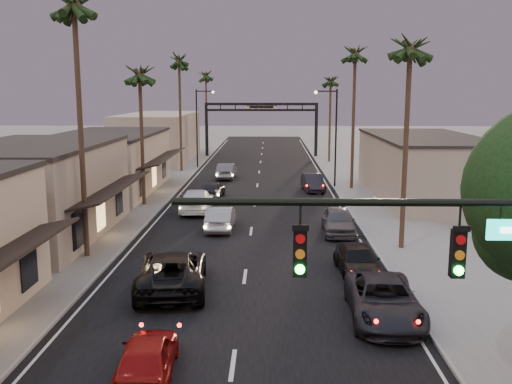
# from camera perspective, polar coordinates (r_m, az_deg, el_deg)

# --- Properties ---
(ground) EXTENTS (200.00, 200.00, 0.00)m
(ground) POSITION_cam_1_polar(r_m,az_deg,el_deg) (48.08, -0.02, -0.49)
(ground) COLOR slate
(ground) RESTS_ON ground
(road) EXTENTS (14.00, 120.00, 0.02)m
(road) POSITION_cam_1_polar(r_m,az_deg,el_deg) (53.00, 0.11, 0.50)
(road) COLOR black
(road) RESTS_ON ground
(sidewalk_left) EXTENTS (5.00, 92.00, 0.12)m
(sidewalk_left) POSITION_cam_1_polar(r_m,az_deg,el_deg) (60.84, -8.72, 1.68)
(sidewalk_left) COLOR slate
(sidewalk_left) RESTS_ON ground
(sidewalk_right) EXTENTS (5.00, 92.00, 0.12)m
(sidewalk_right) POSITION_cam_1_polar(r_m,az_deg,el_deg) (60.47, 9.30, 1.61)
(sidewalk_right) COLOR slate
(sidewalk_right) RESTS_ON ground
(storefront_mid) EXTENTS (8.00, 14.00, 5.50)m
(storefront_mid) POSITION_cam_1_polar(r_m,az_deg,el_deg) (36.65, -21.37, -0.14)
(storefront_mid) COLOR gray
(storefront_mid) RESTS_ON ground
(storefront_far) EXTENTS (8.00, 16.00, 5.00)m
(storefront_far) POSITION_cam_1_polar(r_m,az_deg,el_deg) (51.64, -14.56, 2.72)
(storefront_far) COLOR #C3B195
(storefront_far) RESTS_ON ground
(storefront_dist) EXTENTS (8.00, 20.00, 6.00)m
(storefront_dist) POSITION_cam_1_polar(r_m,az_deg,el_deg) (73.86, -9.71, 5.41)
(storefront_dist) COLOR gray
(storefront_dist) RESTS_ON ground
(building_right) EXTENTS (8.00, 18.00, 5.00)m
(building_right) POSITION_cam_1_polar(r_m,az_deg,el_deg) (49.37, 16.46, 2.31)
(building_right) COLOR gray
(building_right) RESTS_ON ground
(traffic_signal) EXTENTS (8.51, 0.22, 7.80)m
(traffic_signal) POSITION_cam_1_polar(r_m,az_deg,el_deg) (12.68, 22.38, -7.76)
(traffic_signal) COLOR black
(traffic_signal) RESTS_ON ground
(arch) EXTENTS (15.20, 0.40, 7.27)m
(arch) POSITION_cam_1_polar(r_m,az_deg,el_deg) (77.33, 0.54, 7.63)
(arch) COLOR black
(arch) RESTS_ON ground
(streetlight_right) EXTENTS (2.13, 0.30, 9.00)m
(streetlight_right) POSITION_cam_1_polar(r_m,az_deg,el_deg) (52.68, 7.70, 6.19)
(streetlight_right) COLOR black
(streetlight_right) RESTS_ON ground
(streetlight_left) EXTENTS (2.13, 0.30, 9.00)m
(streetlight_left) POSITION_cam_1_polar(r_m,az_deg,el_deg) (65.85, -5.70, 6.98)
(streetlight_left) COLOR black
(streetlight_left) RESTS_ON ground
(palm_lc) EXTENTS (3.20, 3.20, 12.20)m
(palm_lc) POSITION_cam_1_polar(r_m,az_deg,el_deg) (44.38, -11.58, 12.01)
(palm_lc) COLOR #38281C
(palm_lc) RESTS_ON ground
(palm_ld) EXTENTS (3.20, 3.20, 14.20)m
(palm_ld) POSITION_cam_1_polar(r_m,az_deg,el_deg) (63.12, -7.71, 13.25)
(palm_ld) COLOR #38281C
(palm_ld) RESTS_ON ground
(palm_ra) EXTENTS (3.20, 3.20, 13.20)m
(palm_ra) POSITION_cam_1_polar(r_m,az_deg,el_deg) (32.23, 15.20, 14.42)
(palm_ra) COLOR #38281C
(palm_ra) RESTS_ON ground
(palm_rb) EXTENTS (3.20, 3.20, 14.20)m
(palm_rb) POSITION_cam_1_polar(r_m,az_deg,el_deg) (51.92, 9.91, 13.90)
(palm_rb) COLOR #38281C
(palm_rb) RESTS_ON ground
(palm_rc) EXTENTS (3.20, 3.20, 12.20)m
(palm_rc) POSITION_cam_1_polar(r_m,az_deg,el_deg) (71.66, 7.50, 11.30)
(palm_rc) COLOR #38281C
(palm_rc) RESTS_ON ground
(palm_far) EXTENTS (3.20, 3.20, 13.20)m
(palm_far) POSITION_cam_1_polar(r_m,az_deg,el_deg) (85.82, -5.04, 11.78)
(palm_far) COLOR #38281C
(palm_far) RESTS_ON ground
(oncoming_red) EXTENTS (1.99, 4.34, 1.44)m
(oncoming_red) POSITION_cam_1_polar(r_m,az_deg,el_deg) (18.62, -10.84, -15.84)
(oncoming_red) COLOR maroon
(oncoming_red) RESTS_ON ground
(oncoming_pickup) EXTENTS (3.57, 6.64, 1.77)m
(oncoming_pickup) POSITION_cam_1_polar(r_m,az_deg,el_deg) (26.00, -8.35, -7.77)
(oncoming_pickup) COLOR black
(oncoming_pickup) RESTS_ON ground
(oncoming_silver) EXTENTS (1.64, 4.61, 1.52)m
(oncoming_silver) POSITION_cam_1_polar(r_m,az_deg,el_deg) (36.73, -3.58, -2.61)
(oncoming_silver) COLOR gray
(oncoming_silver) RESTS_ON ground
(oncoming_white) EXTENTS (2.60, 5.83, 1.66)m
(oncoming_white) POSITION_cam_1_polar(r_m,az_deg,el_deg) (42.31, -5.97, -0.86)
(oncoming_white) COLOR silver
(oncoming_white) RESTS_ON ground
(oncoming_dgrey) EXTENTS (2.07, 4.44, 1.47)m
(oncoming_dgrey) POSITION_cam_1_polar(r_m,az_deg,el_deg) (47.64, -4.42, 0.28)
(oncoming_dgrey) COLOR black
(oncoming_dgrey) RESTS_ON ground
(oncoming_grey_far) EXTENTS (1.82, 4.83, 1.57)m
(oncoming_grey_far) POSITION_cam_1_polar(r_m,az_deg,el_deg) (58.09, -2.97, 2.11)
(oncoming_grey_far) COLOR #535358
(oncoming_grey_far) RESTS_ON ground
(curbside_near) EXTENTS (2.84, 5.81, 1.59)m
(curbside_near) POSITION_cam_1_polar(r_m,az_deg,el_deg) (23.09, 12.64, -10.47)
(curbside_near) COLOR black
(curbside_near) RESTS_ON ground
(curbside_black) EXTENTS (2.16, 4.81, 1.37)m
(curbside_black) POSITION_cam_1_polar(r_m,az_deg,el_deg) (28.24, 10.19, -6.81)
(curbside_black) COLOR black
(curbside_black) RESTS_ON ground
(curbside_grey) EXTENTS (2.08, 4.87, 1.64)m
(curbside_grey) POSITION_cam_1_polar(r_m,az_deg,el_deg) (35.95, 8.22, -2.87)
(curbside_grey) COLOR #424146
(curbside_grey) RESTS_ON ground
(curbside_far) EXTENTS (2.02, 4.74, 1.52)m
(curbside_far) POSITION_cam_1_polar(r_m,az_deg,el_deg) (51.10, 5.71, 0.95)
(curbside_far) COLOR black
(curbside_far) RESTS_ON ground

